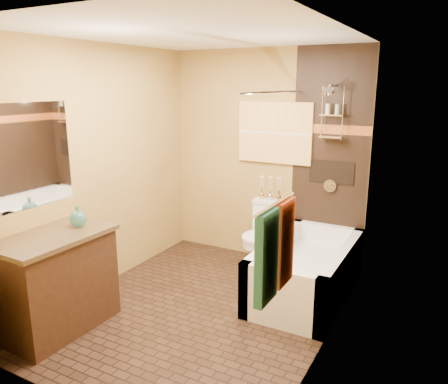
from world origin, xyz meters
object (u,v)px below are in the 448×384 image
Objects in this scene: toilet at (263,235)px; vanity at (56,282)px; sunset_painting at (275,133)px; bathtub at (307,275)px.

toilet is 0.77× the size of vanity.
vanity is (-1.04, -2.35, -1.11)m from sunset_painting.
toilet is 2.34m from vanity.
bathtub is (0.68, -0.73, -1.33)m from sunset_painting.
sunset_painting is at bearing 133.20° from bathtub.
sunset_painting is 0.60× the size of bathtub.
bathtub is at bearing -39.77° from toilet.
sunset_painting is 1.17× the size of toilet.
toilet is at bearing 64.92° from vanity.
vanity is at bearing -113.93° from sunset_painting.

